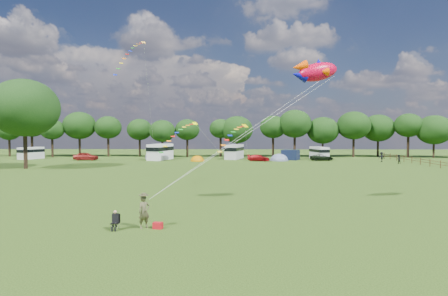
{
  "coord_description": "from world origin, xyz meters",
  "views": [
    {
      "loc": [
        0.84,
        -26.68,
        5.52
      ],
      "look_at": [
        0.0,
        8.0,
        4.0
      ],
      "focal_mm": 30.0,
      "sensor_mm": 36.0,
      "label": 1
    }
  ],
  "objects_px": {
    "fish_kite": "(314,72)",
    "campervan_d": "(319,153)",
    "campervan_c": "(234,151)",
    "tent_orange": "(197,161)",
    "tent_greyblue": "(279,161)",
    "kite_flyer": "(144,212)",
    "car_b": "(157,157)",
    "car_d": "(322,157)",
    "car_c": "(258,158)",
    "walker_a": "(399,159)",
    "big_tree": "(24,108)",
    "walker_b": "(382,157)",
    "camp_chair": "(115,218)",
    "campervan_a": "(31,153)",
    "campervan_b": "(160,151)",
    "car_a": "(86,156)"
  },
  "relations": [
    {
      "from": "car_d",
      "to": "tent_greyblue",
      "type": "bearing_deg",
      "value": 86.29
    },
    {
      "from": "big_tree",
      "to": "campervan_d",
      "type": "distance_m",
      "value": 53.03
    },
    {
      "from": "car_c",
      "to": "camp_chair",
      "type": "height_order",
      "value": "car_c"
    },
    {
      "from": "big_tree",
      "to": "car_d",
      "type": "relative_size",
      "value": 3.06
    },
    {
      "from": "car_d",
      "to": "fish_kite",
      "type": "xyz_separation_m",
      "value": [
        -11.06,
        -44.16,
        9.27
      ]
    },
    {
      "from": "car_c",
      "to": "campervan_c",
      "type": "bearing_deg",
      "value": 55.16
    },
    {
      "from": "campervan_a",
      "to": "fish_kite",
      "type": "height_order",
      "value": "fish_kite"
    },
    {
      "from": "big_tree",
      "to": "walker_b",
      "type": "height_order",
      "value": "big_tree"
    },
    {
      "from": "big_tree",
      "to": "walker_b",
      "type": "xyz_separation_m",
      "value": [
        57.88,
        13.86,
        -8.11
      ]
    },
    {
      "from": "big_tree",
      "to": "campervan_c",
      "type": "height_order",
      "value": "big_tree"
    },
    {
      "from": "campervan_a",
      "to": "walker_a",
      "type": "xyz_separation_m",
      "value": [
        69.16,
        -9.28,
        -0.53
      ]
    },
    {
      "from": "walker_a",
      "to": "walker_b",
      "type": "height_order",
      "value": "walker_b"
    },
    {
      "from": "car_b",
      "to": "walker_b",
      "type": "relative_size",
      "value": 2.23
    },
    {
      "from": "campervan_c",
      "to": "camp_chair",
      "type": "relative_size",
      "value": 5.66
    },
    {
      "from": "car_c",
      "to": "fish_kite",
      "type": "distance_m",
      "value": 43.7
    },
    {
      "from": "car_a",
      "to": "tent_greyblue",
      "type": "bearing_deg",
      "value": -90.22
    },
    {
      "from": "car_b",
      "to": "tent_greyblue",
      "type": "height_order",
      "value": "car_b"
    },
    {
      "from": "tent_greyblue",
      "to": "campervan_a",
      "type": "bearing_deg",
      "value": 176.39
    },
    {
      "from": "fish_kite",
      "to": "car_b",
      "type": "bearing_deg",
      "value": 98.94
    },
    {
      "from": "campervan_b",
      "to": "fish_kite",
      "type": "bearing_deg",
      "value": -138.9
    },
    {
      "from": "car_a",
      "to": "walker_a",
      "type": "relative_size",
      "value": 3.1
    },
    {
      "from": "tent_orange",
      "to": "walker_b",
      "type": "relative_size",
      "value": 1.6
    },
    {
      "from": "campervan_d",
      "to": "big_tree",
      "type": "bearing_deg",
      "value": 100.64
    },
    {
      "from": "car_b",
      "to": "walker_a",
      "type": "relative_size",
      "value": 2.67
    },
    {
      "from": "tent_greyblue",
      "to": "kite_flyer",
      "type": "xyz_separation_m",
      "value": [
        -13.84,
        -49.95,
        0.92
      ]
    },
    {
      "from": "camp_chair",
      "to": "car_d",
      "type": "bearing_deg",
      "value": 63.02
    },
    {
      "from": "big_tree",
      "to": "camp_chair",
      "type": "distance_m",
      "value": 42.64
    },
    {
      "from": "campervan_c",
      "to": "car_b",
      "type": "bearing_deg",
      "value": 123.2
    },
    {
      "from": "car_c",
      "to": "walker_a",
      "type": "bearing_deg",
      "value": -87.58
    },
    {
      "from": "campervan_c",
      "to": "fish_kite",
      "type": "height_order",
      "value": "fish_kite"
    },
    {
      "from": "car_a",
      "to": "tent_orange",
      "type": "xyz_separation_m",
      "value": [
        21.7,
        -1.74,
        -0.76
      ]
    },
    {
      "from": "campervan_d",
      "to": "camp_chair",
      "type": "xyz_separation_m",
      "value": [
        -23.94,
        -54.85,
        -0.64
      ]
    },
    {
      "from": "car_b",
      "to": "campervan_a",
      "type": "relative_size",
      "value": 0.76
    },
    {
      "from": "big_tree",
      "to": "campervan_d",
      "type": "height_order",
      "value": "big_tree"
    },
    {
      "from": "tent_orange",
      "to": "walker_b",
      "type": "height_order",
      "value": "walker_b"
    },
    {
      "from": "car_b",
      "to": "campervan_a",
      "type": "bearing_deg",
      "value": 80.4
    },
    {
      "from": "tent_orange",
      "to": "walker_a",
      "type": "height_order",
      "value": "walker_a"
    },
    {
      "from": "car_c",
      "to": "kite_flyer",
      "type": "xyz_separation_m",
      "value": [
        -9.86,
        -49.07,
        0.34
      ]
    },
    {
      "from": "fish_kite",
      "to": "walker_b",
      "type": "height_order",
      "value": "fish_kite"
    },
    {
      "from": "big_tree",
      "to": "car_c",
      "type": "distance_m",
      "value": 39.72
    },
    {
      "from": "tent_greyblue",
      "to": "camp_chair",
      "type": "relative_size",
      "value": 3.48
    },
    {
      "from": "car_b",
      "to": "campervan_a",
      "type": "xyz_separation_m",
      "value": [
        -26.15,
        3.11,
        0.57
      ]
    },
    {
      "from": "car_a",
      "to": "campervan_c",
      "type": "bearing_deg",
      "value": -81.38
    },
    {
      "from": "fish_kite",
      "to": "campervan_d",
      "type": "bearing_deg",
      "value": 60.44
    },
    {
      "from": "tent_orange",
      "to": "camp_chair",
      "type": "distance_m",
      "value": 48.83
    },
    {
      "from": "campervan_c",
      "to": "tent_orange",
      "type": "xyz_separation_m",
      "value": [
        -6.9,
        -6.04,
        -1.52
      ]
    },
    {
      "from": "tent_orange",
      "to": "car_c",
      "type": "bearing_deg",
      "value": 3.38
    },
    {
      "from": "car_c",
      "to": "tent_orange",
      "type": "distance_m",
      "value": 11.47
    },
    {
      "from": "campervan_b",
      "to": "campervan_d",
      "type": "distance_m",
      "value": 31.7
    },
    {
      "from": "camp_chair",
      "to": "campervan_d",
      "type": "bearing_deg",
      "value": 64.22
    }
  ]
}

